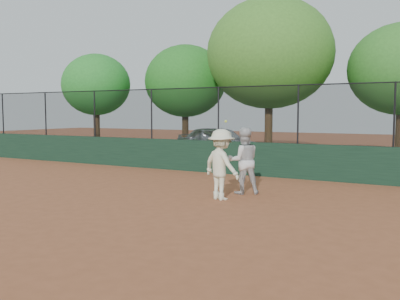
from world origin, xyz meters
The scene contains 10 objects.
ground centered at (0.00, 0.00, 0.00)m, with size 80.00×80.00×0.00m, color brown.
back_wall centered at (0.00, 6.00, 0.60)m, with size 26.00×0.20×1.20m, color #163221.
grass_strip centered at (0.00, 12.00, 0.00)m, with size 36.00×12.00×0.01m, color #2B541A.
parked_car centered at (-2.71, 10.52, 0.80)m, with size 1.89×4.70×1.60m, color #B2B8BC.
player_second centered at (1.99, 2.55, 0.92)m, with size 0.90×0.70×1.84m, color silver.
player_main centered at (1.82, 1.49, 0.92)m, with size 1.36×1.09×2.08m.
fence_assembly centered at (-0.03, 6.00, 2.24)m, with size 26.00×0.06×2.00m.
tree_0 centered at (-10.22, 10.28, 3.77)m, with size 3.93×3.57×5.49m.
tree_1 centered at (-5.44, 11.95, 3.92)m, with size 4.46×4.06×5.86m.
tree_2 centered at (-0.26, 10.74, 4.93)m, with size 5.83×5.30×7.46m.
Camera 1 is at (6.83, -8.82, 2.27)m, focal length 40.00 mm.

